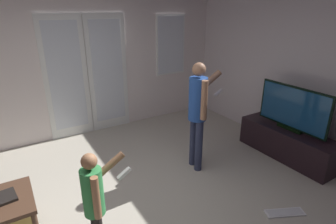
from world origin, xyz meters
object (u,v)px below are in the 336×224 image
at_px(tv_stand, 287,143).
at_px(flat_screen_tv, 293,108).
at_px(person_adult, 198,108).
at_px(loose_keyboard, 285,213).
at_px(person_child, 95,200).

bearing_deg(tv_stand, flat_screen_tv, 114.70).
xyz_separation_m(tv_stand, flat_screen_tv, (-0.00, 0.00, 0.56)).
height_order(flat_screen_tv, person_adult, person_adult).
relative_size(person_adult, loose_keyboard, 3.34).
xyz_separation_m(tv_stand, loose_keyboard, (-1.09, -0.81, -0.22)).
relative_size(tv_stand, person_adult, 0.97).
height_order(person_adult, person_child, person_adult).
relative_size(person_adult, person_child, 1.37).
bearing_deg(person_child, person_adult, 25.60).
xyz_separation_m(person_child, loose_keyboard, (1.94, -0.50, -0.65)).
distance_m(tv_stand, person_adult, 1.60).
distance_m(tv_stand, flat_screen_tv, 0.56).
distance_m(tv_stand, loose_keyboard, 1.38).
height_order(tv_stand, person_child, person_child).
height_order(person_child, loose_keyboard, person_child).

